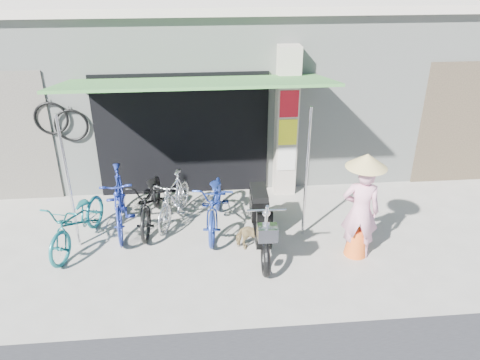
{
  "coord_description": "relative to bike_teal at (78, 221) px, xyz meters",
  "views": [
    {
      "loc": [
        -0.87,
        -6.2,
        4.58
      ],
      "look_at": [
        -0.2,
        1.0,
        1.0
      ],
      "focal_mm": 35.0,
      "sensor_mm": 36.0,
      "label": 1
    }
  ],
  "objects": [
    {
      "name": "ground",
      "position": [
        2.96,
        -0.77,
        -0.47
      ],
      "size": [
        80.0,
        80.0,
        0.0
      ],
      "primitive_type": "plane",
      "color": "#A6A096",
      "rests_on": "ground"
    },
    {
      "name": "bicycle_shop",
      "position": [
        2.96,
        4.33,
        1.36
      ],
      "size": [
        12.3,
        5.3,
        3.66
      ],
      "color": "#AAB0A7",
      "rests_on": "ground"
    },
    {
      "name": "shop_pillar",
      "position": [
        3.81,
        1.68,
        1.03
      ],
      "size": [
        0.42,
        0.44,
        3.0
      ],
      "color": "beige",
      "rests_on": "ground"
    },
    {
      "name": "awning",
      "position": [
        2.06,
        0.86,
        2.04
      ],
      "size": [
        4.6,
        1.88,
        2.72
      ],
      "color": "#387133",
      "rests_on": "ground"
    },
    {
      "name": "neighbour_right",
      "position": [
        7.96,
        1.82,
        0.83
      ],
      "size": [
        2.6,
        0.06,
        2.6
      ],
      "primitive_type": "cube",
      "color": "brown",
      "rests_on": "ground"
    },
    {
      "name": "bike_teal",
      "position": [
        0.0,
        0.0,
        0.0
      ],
      "size": [
        1.09,
        1.89,
        0.94
      ],
      "primitive_type": "imported",
      "rotation": [
        0.0,
        0.0,
        -0.28
      ],
      "color": "#186C70",
      "rests_on": "ground"
    },
    {
      "name": "bike_blue",
      "position": [
        0.63,
        0.49,
        0.09
      ],
      "size": [
        0.74,
        1.92,
        1.12
      ],
      "primitive_type": "imported",
      "rotation": [
        0.0,
        0.0,
        0.11
      ],
      "color": "navy",
      "rests_on": "ground"
    },
    {
      "name": "bike_black",
      "position": [
        1.18,
        0.61,
        0.02
      ],
      "size": [
        0.8,
        1.92,
        0.99
      ],
      "primitive_type": "imported",
      "rotation": [
        0.0,
        0.0,
        -0.08
      ],
      "color": "black",
      "rests_on": "ground"
    },
    {
      "name": "bike_silver",
      "position": [
        1.58,
        0.64,
        -0.01
      ],
      "size": [
        0.92,
        1.61,
        0.93
      ],
      "primitive_type": "imported",
      "rotation": [
        0.0,
        0.0,
        -0.33
      ],
      "color": "silver",
      "rests_on": "ground"
    },
    {
      "name": "bike_navy",
      "position": [
        2.34,
        0.38,
        0.04
      ],
      "size": [
        0.91,
        2.0,
        1.01
      ],
      "primitive_type": "imported",
      "rotation": [
        0.0,
        0.0,
        -0.12
      ],
      "color": "navy",
      "rests_on": "ground"
    },
    {
      "name": "street_dog",
      "position": [
        2.94,
        -0.45,
        -0.2
      ],
      "size": [
        0.69,
        0.41,
        0.54
      ],
      "primitive_type": "imported",
      "rotation": [
        0.0,
        0.0,
        1.38
      ],
      "color": "#9A6F51",
      "rests_on": "ground"
    },
    {
      "name": "moped",
      "position": [
        3.06,
        -0.33,
        0.06
      ],
      "size": [
        0.58,
        2.05,
        1.16
      ],
      "rotation": [
        0.0,
        0.0,
        -0.03
      ],
      "color": "black",
      "rests_on": "ground"
    },
    {
      "name": "nun",
      "position": [
        4.61,
        -0.7,
        0.42
      ],
      "size": [
        0.68,
        0.64,
        1.82
      ],
      "rotation": [
        0.0,
        0.0,
        2.87
      ],
      "color": "#EEA0BA",
      "rests_on": "ground"
    }
  ]
}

